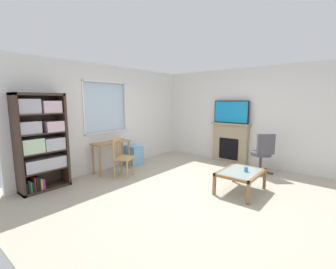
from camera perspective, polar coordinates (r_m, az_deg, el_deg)
ground at (r=4.74m, az=5.21°, el=-13.44°), size 6.00×5.92×0.02m
wall_back_with_window at (r=6.16m, az=-13.76°, el=3.90°), size 5.00×0.15×2.63m
wall_right at (r=6.69m, az=17.94°, el=4.33°), size 0.12×5.12×2.63m
bookshelf at (r=5.07m, az=-29.25°, el=-1.37°), size 0.90×0.38×1.90m
desk_under_window at (r=5.79m, az=-14.00°, el=-3.13°), size 0.97×0.39×0.76m
wooden_chair at (r=5.37m, az=-11.40°, el=-5.62°), size 0.55×0.54×0.90m
plastic_drawer_unit at (r=6.38m, az=-8.50°, el=-5.10°), size 0.35×0.40×0.53m
fireplace at (r=6.73m, az=15.31°, el=-1.97°), size 0.26×1.12×1.13m
tv at (r=6.61m, az=15.55°, el=5.47°), size 0.06×1.01×0.63m
office_chair at (r=5.89m, az=22.68°, el=-3.94°), size 0.63×0.59×1.00m
coffee_table at (r=4.66m, az=17.77°, el=-9.42°), size 0.94×0.69×0.42m
sippy_cup at (r=4.62m, az=19.00°, el=-8.28°), size 0.07×0.07×0.09m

